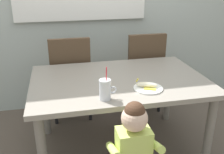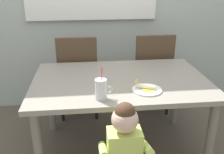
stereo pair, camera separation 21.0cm
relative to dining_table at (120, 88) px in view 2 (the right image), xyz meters
name	(u,v)px [view 2 (the right image)]	position (x,y,z in m)	size (l,w,h in m)	color
ground_plane	(120,148)	(0.00, 0.00, -0.63)	(24.00, 24.00, 0.00)	brown
dining_table	(120,88)	(0.00, 0.00, 0.00)	(1.49, 0.98, 0.72)	gray
dining_chair_left	(78,72)	(-0.38, 0.68, -0.09)	(0.44, 0.44, 0.96)	#4C3826
dining_chair_right	(151,69)	(0.46, 0.70, -0.09)	(0.44, 0.45, 0.96)	#4C3826
toddler_standing	(124,146)	(-0.07, -0.67, -0.11)	(0.33, 0.24, 0.84)	#3F4760
milk_cup	(101,90)	(-0.19, -0.36, 0.15)	(0.13, 0.08, 0.25)	silver
snack_plate	(147,90)	(0.17, -0.26, 0.09)	(0.23, 0.23, 0.01)	white
peeled_banana	(146,87)	(0.16, -0.25, 0.12)	(0.17, 0.14, 0.07)	#F4EAC6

